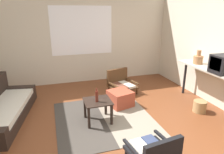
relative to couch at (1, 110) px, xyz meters
name	(u,v)px	position (x,y,z in m)	size (l,w,h in m)	color
ground_plane	(113,135)	(1.98, -1.17, -0.22)	(7.80, 7.80, 0.00)	brown
far_wall_with_window	(82,37)	(1.98, 1.89, 1.14)	(5.60, 0.13, 2.70)	beige
area_rug	(104,118)	(1.97, -0.57, -0.21)	(1.90, 1.99, 0.01)	#38332D
couch	(1,110)	(0.00, 0.00, 0.00)	(1.11, 2.19, 0.72)	black
coffee_table	(98,105)	(1.83, -0.63, 0.13)	(0.51, 0.50, 0.44)	black
armchair_by_window	(121,83)	(2.77, 0.65, 0.05)	(0.76, 0.74, 0.61)	#472D19
armchair_striped_foreground	(154,151)	(2.29, -2.04, 0.03)	(0.67, 0.66, 0.53)	black
ottoman_orange	(120,98)	(2.48, -0.11, -0.04)	(0.48, 0.48, 0.36)	#993D28
console_shelf	(211,73)	(4.33, -0.75, 0.59)	(0.45, 1.84, 0.90)	#B2AD9E
clay_vase	(198,59)	(4.33, -0.29, 0.80)	(0.22, 0.22, 0.32)	#A87047
glass_bottle	(97,96)	(1.81, -0.66, 0.34)	(0.06, 0.06, 0.27)	#5B2319
wicker_basket	(200,106)	(4.02, -0.89, -0.09)	(0.28, 0.28, 0.25)	#9E7A4C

